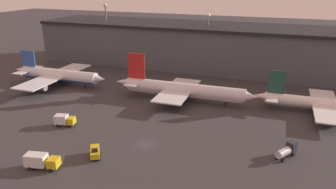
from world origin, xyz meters
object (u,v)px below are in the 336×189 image
object	(u,v)px
airplane_1	(182,90)
airplane_0	(58,75)
airplane_2	(331,105)
service_vehicle_2	(41,161)
service_vehicle_0	(95,152)
service_vehicle_3	(64,120)
service_vehicle_1	(287,151)

from	to	relation	value
airplane_1	airplane_0	bearing A→B (deg)	178.31
airplane_0	airplane_2	distance (m)	96.26
airplane_1	airplane_2	bearing A→B (deg)	4.10
airplane_0	service_vehicle_2	size ratio (longest dim) A/B	5.28
service_vehicle_0	service_vehicle_3	size ratio (longest dim) A/B	0.92
airplane_0	airplane_1	xyz separation A→B (m)	(50.59, -0.23, 0.10)
airplane_1	service_vehicle_3	xyz separation A→B (m)	(-24.84, -30.38, -2.12)
airplane_1	service_vehicle_2	bearing A→B (deg)	-108.88
service_vehicle_0	service_vehicle_2	xyz separation A→B (m)	(-8.36, -8.18, 0.54)
service_vehicle_0	service_vehicle_2	bearing A→B (deg)	-77.27
airplane_0	service_vehicle_1	distance (m)	88.77
airplane_2	service_vehicle_0	distance (m)	70.62
service_vehicle_1	service_vehicle_3	bearing A→B (deg)	124.53
airplane_2	service_vehicle_0	size ratio (longest dim) A/B	8.53
airplane_0	airplane_2	xyz separation A→B (m)	(96.17, 4.17, -0.70)
service_vehicle_0	service_vehicle_3	bearing A→B (deg)	-155.83
airplane_0	service_vehicle_3	distance (m)	40.06
airplane_0	service_vehicle_3	size ratio (longest dim) A/B	6.92
service_vehicle_0	airplane_1	bearing A→B (deg)	138.30
airplane_2	service_vehicle_2	distance (m)	82.29
airplane_2	service_vehicle_1	size ratio (longest dim) A/B	7.33
airplane_2	service_vehicle_0	bearing A→B (deg)	-140.14
service_vehicle_1	service_vehicle_0	bearing A→B (deg)	141.41
service_vehicle_2	service_vehicle_3	xyz separation A→B (m)	(-9.01, 19.97, -0.10)
airplane_2	airplane_0	bearing A→B (deg)	-178.94
airplane_2	service_vehicle_0	world-z (taller)	airplane_2
service_vehicle_1	airplane_0	bearing A→B (deg)	103.28
service_vehicle_0	service_vehicle_1	size ratio (longest dim) A/B	0.86
airplane_0	service_vehicle_0	bearing A→B (deg)	-45.94
airplane_0	service_vehicle_1	bearing A→B (deg)	-19.09
airplane_0	service_vehicle_0	distance (m)	60.53
airplane_1	service_vehicle_0	size ratio (longest dim) A/B	9.04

